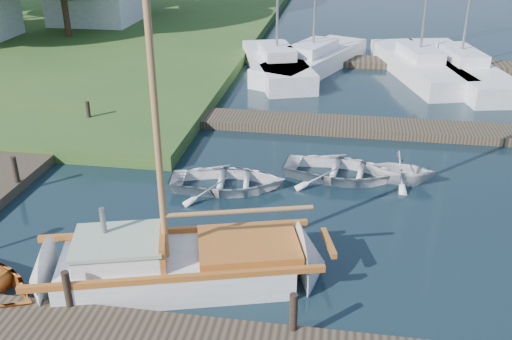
# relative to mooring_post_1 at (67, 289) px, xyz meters

# --- Properties ---
(ground) EXTENTS (160.00, 160.00, 0.00)m
(ground) POSITION_rel_mooring_post_1_xyz_m (3.00, 5.00, -0.70)
(ground) COLOR black
(ground) RESTS_ON ground
(left_dock) EXTENTS (2.20, 18.00, 0.30)m
(left_dock) POSITION_rel_mooring_post_1_xyz_m (-5.00, 7.00, -0.55)
(left_dock) COLOR #30251A
(left_dock) RESTS_ON ground
(far_dock) EXTENTS (14.00, 1.60, 0.30)m
(far_dock) POSITION_rel_mooring_post_1_xyz_m (5.00, 11.50, -0.55)
(far_dock) COLOR #30251A
(far_dock) RESTS_ON ground
(pontoon) EXTENTS (30.00, 1.60, 0.30)m
(pontoon) POSITION_rel_mooring_post_1_xyz_m (13.00, 21.00, -0.55)
(pontoon) COLOR #30251A
(pontoon) RESTS_ON ground
(mooring_post_1) EXTENTS (0.16, 0.16, 0.80)m
(mooring_post_1) POSITION_rel_mooring_post_1_xyz_m (0.00, 0.00, 0.00)
(mooring_post_1) COLOR black
(mooring_post_1) RESTS_ON near_dock
(mooring_post_2) EXTENTS (0.16, 0.16, 0.80)m
(mooring_post_2) POSITION_rel_mooring_post_1_xyz_m (4.50, 0.00, 0.00)
(mooring_post_2) COLOR black
(mooring_post_2) RESTS_ON near_dock
(mooring_post_4) EXTENTS (0.16, 0.16, 0.80)m
(mooring_post_4) POSITION_rel_mooring_post_1_xyz_m (-4.00, 5.00, 0.00)
(mooring_post_4) COLOR black
(mooring_post_4) RESTS_ON left_dock
(mooring_post_5) EXTENTS (0.16, 0.16, 0.80)m
(mooring_post_5) POSITION_rel_mooring_post_1_xyz_m (-4.00, 10.00, 0.00)
(mooring_post_5) COLOR black
(mooring_post_5) RESTS_ON left_dock
(sailboat) EXTENTS (7.41, 3.84, 9.83)m
(sailboat) POSITION_rel_mooring_post_1_xyz_m (1.94, 1.56, -0.36)
(sailboat) COLOR silver
(sailboat) RESTS_ON ground
(tender_a) EXTENTS (3.64, 2.80, 0.70)m
(tender_a) POSITION_rel_mooring_post_1_xyz_m (1.98, 6.11, -0.35)
(tender_a) COLOR silver
(tender_a) RESTS_ON ground
(tender_c) EXTENTS (3.75, 2.87, 0.72)m
(tender_c) POSITION_rel_mooring_post_1_xyz_m (5.26, 7.35, -0.34)
(tender_c) COLOR silver
(tender_c) RESTS_ON ground
(tender_d) EXTENTS (2.22, 1.96, 1.08)m
(tender_d) POSITION_rel_mooring_post_1_xyz_m (7.01, 7.34, -0.16)
(tender_d) COLOR silver
(tender_d) RESTS_ON ground
(marina_boat_0) EXTENTS (4.49, 7.72, 11.62)m
(marina_boat_0) POSITION_rel_mooring_post_1_xyz_m (1.88, 18.45, -0.12)
(marina_boat_0) COLOR silver
(marina_boat_0) RESTS_ON ground
(marina_boat_1) EXTENTS (5.35, 8.73, 11.20)m
(marina_boat_1) POSITION_rel_mooring_post_1_xyz_m (3.56, 19.45, -0.13)
(marina_boat_1) COLOR silver
(marina_boat_1) RESTS_ON ground
(marina_boat_2) EXTENTS (4.37, 8.51, 10.85)m
(marina_boat_2) POSITION_rel_mooring_post_1_xyz_m (8.65, 19.30, -0.13)
(marina_boat_2) COLOR silver
(marina_boat_2) RESTS_ON ground
(marina_boat_3) EXTENTS (4.13, 9.55, 12.40)m
(marina_boat_3) POSITION_rel_mooring_post_1_xyz_m (10.54, 19.21, -0.12)
(marina_boat_3) COLOR silver
(marina_boat_3) RESTS_ON ground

